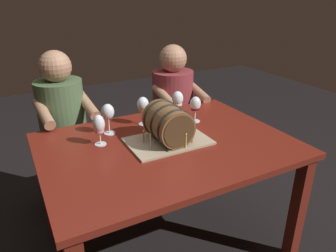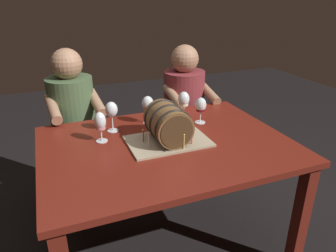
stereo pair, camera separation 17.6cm
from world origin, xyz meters
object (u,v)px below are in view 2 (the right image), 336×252
at_px(barrel_cake, 168,125).
at_px(wine_glass_red, 201,106).
at_px(dining_table, 167,158).
at_px(person_seated_left, 76,136).
at_px(wine_glass_amber, 148,105).
at_px(person_seated_right, 184,121).
at_px(wine_glass_white, 184,100).
at_px(wine_glass_rose, 100,123).
at_px(wine_glass_empty, 111,110).

distance_m(barrel_cake, wine_glass_red, 0.36).
xyz_separation_m(dining_table, person_seated_left, (-0.44, 0.74, -0.10)).
xyz_separation_m(dining_table, wine_glass_red, (0.31, 0.20, 0.22)).
relative_size(barrel_cake, person_seated_left, 0.38).
xyz_separation_m(wine_glass_red, wine_glass_amber, (-0.32, 0.11, 0.01)).
distance_m(wine_glass_red, person_seated_right, 0.65).
height_order(wine_glass_white, wine_glass_rose, wine_glass_white).
relative_size(wine_glass_amber, wine_glass_white, 0.99).
height_order(dining_table, wine_glass_amber, wine_glass_amber).
bearing_deg(wine_glass_empty, person_seated_left, 112.63).
bearing_deg(wine_glass_rose, dining_table, -24.75).
height_order(wine_glass_amber, person_seated_right, person_seated_right).
bearing_deg(wine_glass_red, wine_glass_white, 121.11).
bearing_deg(wine_glass_white, wine_glass_amber, 179.83).
relative_size(wine_glass_white, wine_glass_rose, 1.04).
bearing_deg(barrel_cake, wine_glass_amber, 93.53).
relative_size(wine_glass_white, person_seated_right, 0.16).
bearing_deg(wine_glass_empty, dining_table, -47.92).
bearing_deg(barrel_cake, wine_glass_white, 52.55).
distance_m(dining_table, wine_glass_empty, 0.44).
bearing_deg(wine_glass_white, wine_glass_red, -58.89).
relative_size(wine_glass_red, person_seated_right, 0.15).
distance_m(dining_table, person_seated_right, 0.87).
distance_m(wine_glass_amber, wine_glass_white, 0.25).
distance_m(person_seated_left, person_seated_right, 0.89).
bearing_deg(barrel_cake, wine_glass_rose, 156.85).
bearing_deg(wine_glass_white, wine_glass_empty, -175.92).
distance_m(wine_glass_white, wine_glass_rose, 0.60).
distance_m(wine_glass_red, wine_glass_empty, 0.57).
distance_m(wine_glass_amber, person_seated_right, 0.71).
bearing_deg(person_seated_left, wine_glass_empty, -67.37).
bearing_deg(wine_glass_amber, person_seated_left, 135.38).
bearing_deg(person_seated_left, wine_glass_amber, -44.62).
bearing_deg(wine_glass_white, barrel_cake, -127.45).
distance_m(wine_glass_red, wine_glass_amber, 0.34).
bearing_deg(wine_glass_amber, wine_glass_white, -0.17).
height_order(barrel_cake, person_seated_left, person_seated_left).
bearing_deg(wine_glass_red, wine_glass_amber, 160.32).
bearing_deg(wine_glass_amber, person_seated_right, 43.59).
distance_m(dining_table, person_seated_left, 0.87).
relative_size(dining_table, person_seated_right, 1.19).
height_order(wine_glass_amber, person_seated_left, person_seated_left).
bearing_deg(dining_table, wine_glass_red, 32.19).
bearing_deg(wine_glass_amber, wine_glass_red, -19.68).
bearing_deg(person_seated_left, wine_glass_white, -32.05).
height_order(wine_glass_white, person_seated_right, person_seated_right).
xyz_separation_m(wine_glass_red, wine_glass_white, (-0.07, 0.11, 0.01)).
bearing_deg(wine_glass_rose, barrel_cake, -23.15).
bearing_deg(wine_glass_white, dining_table, -128.14).
height_order(wine_glass_white, person_seated_left, person_seated_left).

